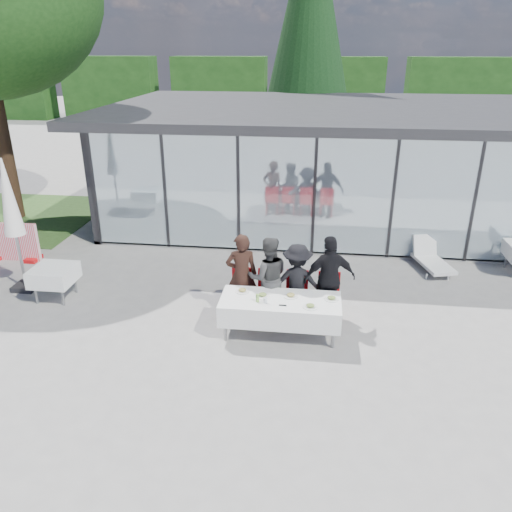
{
  "coord_description": "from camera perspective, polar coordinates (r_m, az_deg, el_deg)",
  "views": [
    {
      "loc": [
        1.07,
        -8.26,
        5.14
      ],
      "look_at": [
        -0.11,
        1.2,
        1.09
      ],
      "focal_mm": 35.0,
      "sensor_mm": 36.0,
      "label": 1
    }
  ],
  "objects": [
    {
      "name": "ground",
      "position": [
        9.79,
        -0.25,
        -8.66
      ],
      "size": [
        90.0,
        90.0,
        0.0
      ],
      "primitive_type": "plane",
      "color": "gray",
      "rests_on": "ground"
    },
    {
      "name": "pavilion",
      "position": [
        16.72,
        10.42,
        12.33
      ],
      "size": [
        14.8,
        8.8,
        3.44
      ],
      "color": "gray",
      "rests_on": "ground"
    },
    {
      "name": "treeline",
      "position": [
        36.51,
        2.37,
        18.38
      ],
      "size": [
        62.5,
        2.0,
        4.4
      ],
      "color": "#143511",
      "rests_on": "ground"
    },
    {
      "name": "dining_table",
      "position": [
        9.47,
        2.79,
        -6.1
      ],
      "size": [
        2.26,
        0.96,
        0.75
      ],
      "color": "white",
      "rests_on": "ground"
    },
    {
      "name": "diner_a",
      "position": [
        10.03,
        -1.65,
        -2.18
      ],
      "size": [
        0.76,
        0.76,
        1.75
      ],
      "primitive_type": "imported",
      "rotation": [
        0.0,
        0.0,
        3.36
      ],
      "color": "#311C16",
      "rests_on": "ground"
    },
    {
      "name": "diner_chair_a",
      "position": [
        10.21,
        -1.59,
        -3.79
      ],
      "size": [
        0.44,
        0.44,
        0.97
      ],
      "color": "red",
      "rests_on": "ground"
    },
    {
      "name": "diner_b",
      "position": [
        9.98,
        1.4,
        -2.45
      ],
      "size": [
        0.98,
        0.98,
        1.71
      ],
      "primitive_type": "imported",
      "rotation": [
        0.0,
        0.0,
        3.34
      ],
      "color": "#464646",
      "rests_on": "ground"
    },
    {
      "name": "diner_chair_b",
      "position": [
        10.15,
        1.4,
        -3.95
      ],
      "size": [
        0.44,
        0.44,
        0.97
      ],
      "color": "red",
      "rests_on": "ground"
    },
    {
      "name": "diner_c",
      "position": [
        9.97,
        4.69,
        -2.94
      ],
      "size": [
        1.03,
        1.03,
        1.58
      ],
      "primitive_type": "imported",
      "rotation": [
        0.0,
        0.0,
        3.15
      ],
      "color": "black",
      "rests_on": "ground"
    },
    {
      "name": "diner_chair_c",
      "position": [
        10.12,
        4.66,
        -4.13
      ],
      "size": [
        0.44,
        0.44,
        0.97
      ],
      "color": "red",
      "rests_on": "ground"
    },
    {
      "name": "diner_d",
      "position": [
        9.93,
        8.4,
        -2.61
      ],
      "size": [
        1.29,
        1.29,
        1.78
      ],
      "primitive_type": "imported",
      "rotation": [
        0.0,
        0.0,
        3.42
      ],
      "color": "black",
      "rests_on": "ground"
    },
    {
      "name": "diner_chair_d",
      "position": [
        10.12,
        8.28,
        -4.3
      ],
      "size": [
        0.44,
        0.44,
        0.97
      ],
      "color": "red",
      "rests_on": "ground"
    },
    {
      "name": "plate_a",
      "position": [
        9.63,
        -1.58,
        -3.97
      ],
      "size": [
        0.27,
        0.27,
        0.07
      ],
      "color": "white",
      "rests_on": "dining_table"
    },
    {
      "name": "plate_b",
      "position": [
        9.45,
        0.75,
        -4.5
      ],
      "size": [
        0.27,
        0.27,
        0.07
      ],
      "color": "white",
      "rests_on": "dining_table"
    },
    {
      "name": "plate_c",
      "position": [
        9.46,
        3.99,
        -4.52
      ],
      "size": [
        0.27,
        0.27,
        0.07
      ],
      "color": "white",
      "rests_on": "dining_table"
    },
    {
      "name": "plate_d",
      "position": [
        9.44,
        8.62,
        -4.81
      ],
      "size": [
        0.27,
        0.27,
        0.07
      ],
      "color": "white",
      "rests_on": "dining_table"
    },
    {
      "name": "plate_extra",
      "position": [
        9.13,
        6.23,
        -5.72
      ],
      "size": [
        0.27,
        0.27,
        0.07
      ],
      "color": "white",
      "rests_on": "dining_table"
    },
    {
      "name": "juice_bottle",
      "position": [
        9.24,
        0.18,
        -4.82
      ],
      "size": [
        0.06,
        0.06,
        0.15
      ],
      "primitive_type": "cylinder",
      "color": "#81BA4D",
      "rests_on": "dining_table"
    },
    {
      "name": "drinking_glasses",
      "position": [
        9.22,
        1.09,
        -5.09
      ],
      "size": [
        0.07,
        0.07,
        0.1
      ],
      "color": "silver",
      "rests_on": "dining_table"
    },
    {
      "name": "folded_eyeglasses",
      "position": [
        9.15,
        3.07,
        -5.65
      ],
      "size": [
        0.14,
        0.03,
        0.01
      ],
      "primitive_type": "cube",
      "color": "black",
      "rests_on": "dining_table"
    },
    {
      "name": "spare_table_left",
      "position": [
        11.62,
        -22.11,
        -2.04
      ],
      "size": [
        0.86,
        0.86,
        0.74
      ],
      "color": "white",
      "rests_on": "ground"
    },
    {
      "name": "market_umbrella",
      "position": [
        11.89,
        -26.28,
        5.13
      ],
      "size": [
        0.5,
        0.5,
        3.0
      ],
      "color": "black",
      "rests_on": "ground"
    },
    {
      "name": "lounger",
      "position": [
        13.11,
        19.33,
        -0.21
      ],
      "size": [
        0.93,
        1.44,
        0.72
      ],
      "color": "silver",
      "rests_on": "ground"
    },
    {
      "name": "conifer_tree",
      "position": [
        21.29,
        6.14,
        25.18
      ],
      "size": [
        4.0,
        4.0,
        10.5
      ],
      "color": "#382316",
      "rests_on": "ground"
    },
    {
      "name": "grass_patch",
      "position": [
        17.93,
        -25.63,
        4.08
      ],
      "size": [
        5.0,
        5.0,
        0.02
      ],
      "primitive_type": "cube",
      "color": "#385926",
      "rests_on": "ground"
    }
  ]
}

